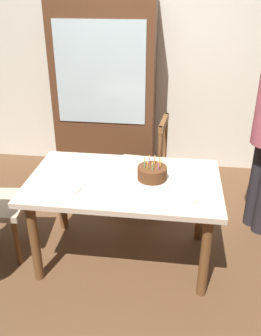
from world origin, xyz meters
TOP-DOWN VIEW (x-y plane):
  - ground at (0.00, 0.00)m, footprint 6.40×6.40m
  - back_wall at (0.00, 1.85)m, footprint 6.40×0.10m
  - dining_table at (0.00, 0.00)m, footprint 1.43×0.86m
  - birthday_cake at (0.21, 0.02)m, footprint 0.28×0.28m
  - plate_near_celebrant at (-0.39, -0.19)m, footprint 0.22×0.22m
  - plate_far_side at (-0.07, 0.19)m, footprint 0.22×0.22m
  - plate_near_guest at (0.43, -0.19)m, footprint 0.22×0.22m
  - fork_near_celebrant at (-0.55, -0.20)m, footprint 0.18×0.05m
  - fork_far_side at (-0.23, 0.19)m, footprint 0.18×0.02m
  - fork_near_guest at (0.27, -0.18)m, footprint 0.18×0.03m
  - chair_spindle_back at (0.08, 0.75)m, footprint 0.48×0.48m
  - china_cabinet at (-0.44, 1.56)m, footprint 1.10×0.45m

SIDE VIEW (x-z plane):
  - ground at x=0.00m, z-range 0.00..0.00m
  - chair_spindle_back at x=0.08m, z-range -0.02..0.93m
  - dining_table at x=0.00m, z-range 0.26..0.99m
  - fork_near_celebrant at x=-0.55m, z-range 0.72..0.73m
  - fork_far_side at x=-0.23m, z-range 0.72..0.73m
  - fork_near_guest at x=0.27m, z-range 0.72..0.73m
  - plate_near_celebrant at x=-0.39m, z-range 0.72..0.74m
  - plate_far_side at x=-0.07m, z-range 0.72..0.74m
  - plate_near_guest at x=0.43m, z-range 0.72..0.74m
  - birthday_cake at x=0.21m, z-range 0.69..0.86m
  - china_cabinet at x=-0.44m, z-range 0.00..1.90m
  - back_wall at x=0.00m, z-range 0.00..2.60m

